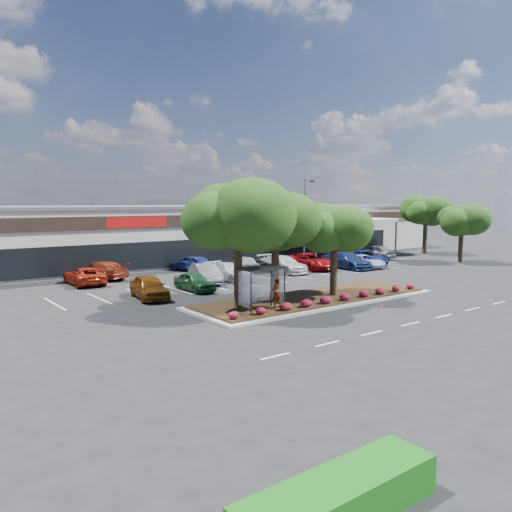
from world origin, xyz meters
TOP-DOWN VIEW (x-y plane):
  - ground at (0.00, 0.00)m, footprint 160.00×160.00m
  - retail_store at (0.06, 33.91)m, footprint 80.40×25.20m
  - landscape_island at (-2.00, 4.00)m, footprint 18.00×6.00m
  - lane_markings at (-0.14, 10.42)m, footprint 33.12×20.06m
  - shrub_row at (-2.00, 1.90)m, footprint 17.00×0.80m
  - bus_shelter at (-7.50, 2.95)m, footprint 2.75×1.55m
  - island_tree_west at (-8.00, 4.50)m, footprint 7.20×7.20m
  - island_tree_mid at (-4.50, 5.20)m, footprint 6.60×6.60m
  - island_tree_east at (-0.50, 3.70)m, footprint 5.80×5.80m
  - hedge_south_west at (-18.00, -13.50)m, footprint 5.00×1.30m
  - tree_east_near at (26.00, 10.00)m, footprint 5.60×5.60m
  - tree_east_far at (31.00, 18.00)m, footprint 6.40×6.40m
  - conifer_north_east at (34.00, 44.00)m, footprint 3.96×3.96m
  - person_waiting at (-6.35, 2.80)m, footprint 0.67×0.46m
  - light_pole at (9.33, 17.31)m, footprint 1.43×0.50m
  - survey_stake at (-3.12, -2.56)m, footprint 0.07×0.14m
  - car_0 at (-10.71, 11.41)m, footprint 2.69×5.04m
  - car_1 at (-6.67, 12.15)m, footprint 1.79×4.20m
  - car_2 at (-4.21, 14.64)m, footprint 2.85×5.14m
  - car_3 at (-1.79, 14.74)m, footprint 2.46×5.28m
  - car_4 at (4.98, 15.63)m, footprint 2.47×5.66m
  - car_5 at (8.70, 15.75)m, footprint 3.27×6.11m
  - car_6 at (11.99, 14.03)m, footprint 2.58×5.87m
  - car_7 at (13.91, 13.41)m, footprint 2.20×4.75m
  - car_8 at (15.53, 14.62)m, footprint 3.97×6.22m
  - car_9 at (-12.39, 20.05)m, footprint 2.48×5.15m
  - car_10 at (-10.25, 22.05)m, footprint 3.80×5.80m
  - car_11 at (-1.36, 21.88)m, footprint 3.33×4.96m
  - car_12 at (2.16, 18.01)m, footprint 3.39×5.11m
  - car_13 at (2.60, 18.73)m, footprint 3.40×5.30m
  - car_14 at (7.92, 18.37)m, footprint 2.22×4.19m
  - car_15 at (15.21, 19.75)m, footprint 4.05×5.55m
  - car_16 at (14.63, 17.91)m, footprint 1.85×4.21m
  - car_17 at (21.12, 18.01)m, footprint 2.46×5.12m

SIDE VIEW (x-z plane):
  - ground at x=0.00m, z-range 0.00..0.00m
  - lane_markings at x=-0.14m, z-range 0.00..0.01m
  - landscape_island at x=-2.00m, z-range -0.01..0.25m
  - hedge_south_west at x=-18.00m, z-range 0.00..0.90m
  - shrub_row at x=-2.00m, z-range 0.26..0.76m
  - survey_stake at x=-3.12m, z-range 0.14..1.12m
  - car_7 at x=13.91m, z-range 0.00..1.32m
  - car_14 at x=7.92m, z-range 0.00..1.36m
  - car_13 at x=2.60m, z-range 0.00..1.36m
  - car_15 at x=15.21m, z-range 0.00..1.40m
  - car_16 at x=14.63m, z-range 0.00..1.41m
  - car_9 at x=-12.39m, z-range 0.00..1.42m
  - car_1 at x=-6.67m, z-range 0.00..1.42m
  - car_3 at x=-1.79m, z-range 0.00..1.49m
  - car_10 at x=-10.25m, z-range 0.00..1.56m
  - car_11 at x=-1.36m, z-range 0.00..1.57m
  - car_8 at x=15.53m, z-range 0.00..1.60m
  - car_2 at x=-4.21m, z-range 0.00..1.60m
  - car_12 at x=2.16m, z-range 0.00..1.62m
  - car_4 at x=4.98m, z-range 0.00..1.62m
  - car_0 at x=-10.71m, z-range 0.00..1.63m
  - car_5 at x=8.70m, z-range 0.00..1.63m
  - car_6 at x=11.99m, z-range 0.00..1.68m
  - car_17 at x=21.12m, z-range 0.00..1.69m
  - person_waiting at x=-6.35m, z-range 0.26..2.05m
  - bus_shelter at x=-7.50m, z-range 1.01..3.60m
  - retail_store at x=0.06m, z-range 0.03..6.28m
  - tree_east_near at x=26.00m, z-range 0.00..6.51m
  - island_tree_east at x=-0.50m, z-range 0.26..6.76m
  - tree_east_far at x=31.00m, z-range 0.00..7.62m
  - island_tree_mid at x=-4.50m, z-range 0.26..7.58m
  - light_pole at x=9.33m, z-range -0.54..8.47m
  - island_tree_west at x=-8.00m, z-range 0.26..8.15m
  - conifer_north_east at x=34.00m, z-range 0.00..9.00m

